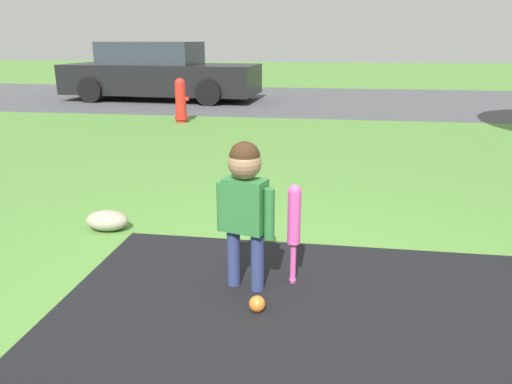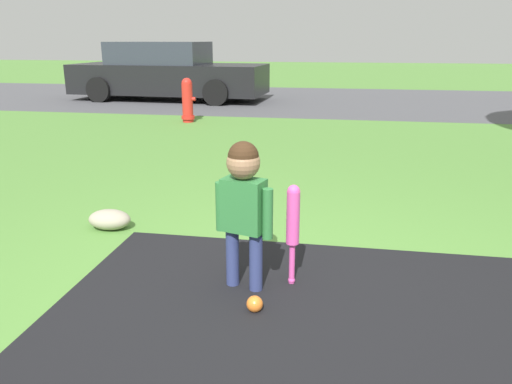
# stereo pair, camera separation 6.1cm
# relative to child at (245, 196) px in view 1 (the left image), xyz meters

# --- Properties ---
(ground_plane) EXTENTS (60.00, 60.00, 0.00)m
(ground_plane) POSITION_rel_child_xyz_m (0.21, -0.29, -0.57)
(ground_plane) COLOR #518438
(street_strip) EXTENTS (40.00, 6.00, 0.01)m
(street_strip) POSITION_rel_child_xyz_m (0.21, 9.58, -0.57)
(street_strip) COLOR #4C4C51
(street_strip) RESTS_ON ground
(child) EXTENTS (0.35, 0.19, 0.88)m
(child) POSITION_rel_child_xyz_m (0.00, 0.00, 0.00)
(child) COLOR navy
(child) RESTS_ON ground
(baseball_bat) EXTENTS (0.08, 0.08, 0.62)m
(baseball_bat) POSITION_rel_child_xyz_m (0.27, 0.10, -0.17)
(baseball_bat) COLOR #E54CA5
(baseball_bat) RESTS_ON ground
(sports_ball) EXTENTS (0.09, 0.09, 0.09)m
(sports_ball) POSITION_rel_child_xyz_m (0.11, -0.26, -0.53)
(sports_ball) COLOR orange
(sports_ball) RESTS_ON ground
(fire_hydrant) EXTENTS (0.26, 0.23, 0.77)m
(fire_hydrant) POSITION_rel_child_xyz_m (-2.19, 5.85, -0.20)
(fire_hydrant) COLOR red
(fire_hydrant) RESTS_ON ground
(parked_car) EXTENTS (4.63, 2.01, 1.34)m
(parked_car) POSITION_rel_child_xyz_m (-3.68, 9.03, 0.06)
(parked_car) COLOR black
(parked_car) RESTS_ON ground
(edging_rock) EXTENTS (0.33, 0.23, 0.15)m
(edging_rock) POSITION_rel_child_xyz_m (-1.21, 0.75, -0.49)
(edging_rock) COLOR #9E937F
(edging_rock) RESTS_ON ground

